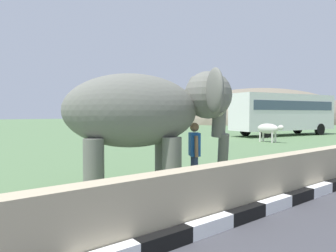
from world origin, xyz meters
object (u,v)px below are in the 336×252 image
Objects in this scene: bus_white at (284,111)px; cow_near at (268,129)px; person_handler at (194,151)px; elephant at (147,113)px.

bus_white reaches higher than cow_near.
bus_white reaches higher than person_handler.
elephant reaches higher than cow_near.
elephant reaches higher than person_handler.
person_handler is at bearing -13.09° from elephant.
elephant is at bearing -157.07° from bus_white.
bus_white is 7.12m from cow_near.
elephant is 1.61m from person_handler.
elephant is 0.39× the size of bus_white.
person_handler reaches higher than cow_near.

